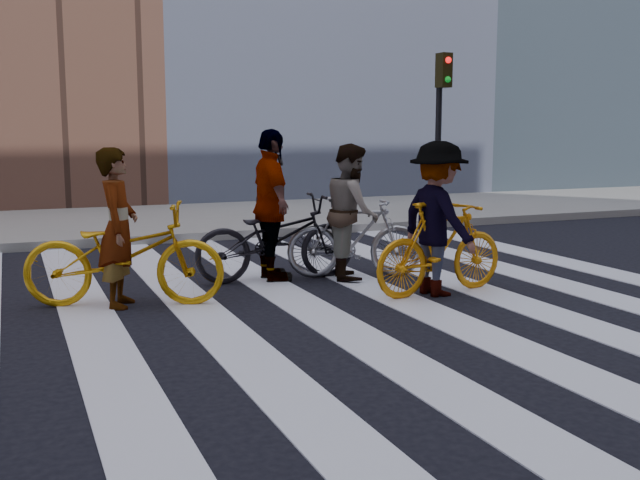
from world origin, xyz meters
TOP-DOWN VIEW (x-y plane):
  - ground at (0.00, 0.00)m, footprint 100.00×100.00m
  - sidewalk_far at (0.00, 7.50)m, footprint 100.00×5.00m
  - zebra_crosswalk at (0.00, 0.00)m, footprint 8.25×10.00m
  - traffic_signal at (4.40, 5.32)m, footprint 0.22×0.42m
  - bike_yellow_left at (-2.33, 0.76)m, footprint 2.25×1.38m
  - bike_silver_mid at (0.62, 1.20)m, footprint 1.81×1.03m
  - bike_yellow_right at (1.12, -0.05)m, footprint 1.85×0.74m
  - bike_dark_rear at (-0.37, 1.42)m, footprint 2.09×0.82m
  - rider_left at (-2.38, 0.76)m, footprint 0.58×0.72m
  - rider_mid at (0.57, 1.20)m, footprint 0.88×1.00m
  - rider_right at (1.07, -0.05)m, footprint 0.80×1.21m
  - rider_rear at (-0.42, 1.42)m, footprint 0.52×1.13m

SIDE VIEW (x-z plane):
  - ground at x=0.00m, z-range 0.00..0.00m
  - zebra_crosswalk at x=0.00m, z-range 0.00..0.01m
  - sidewalk_far at x=0.00m, z-range 0.00..0.15m
  - bike_silver_mid at x=0.62m, z-range 0.00..1.05m
  - bike_yellow_right at x=1.12m, z-range 0.00..1.08m
  - bike_dark_rear at x=-0.37m, z-range 0.00..1.08m
  - bike_yellow_left at x=-2.33m, z-range 0.00..1.12m
  - rider_left at x=-2.38m, z-range 0.00..1.70m
  - rider_mid at x=0.57m, z-range 0.00..1.71m
  - rider_right at x=1.07m, z-range 0.00..1.76m
  - rider_rear at x=-0.42m, z-range 0.00..1.90m
  - traffic_signal at x=4.40m, z-range 0.62..3.94m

